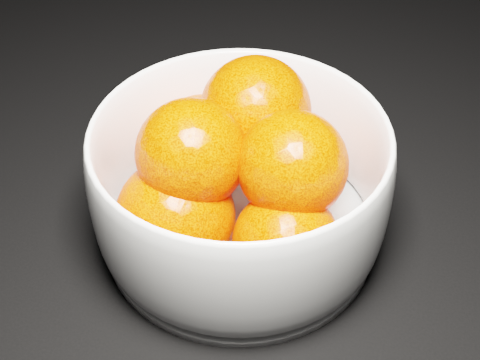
# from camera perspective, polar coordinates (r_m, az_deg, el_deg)

# --- Properties ---
(bowl) EXTENTS (0.23, 0.23, 0.11)m
(bowl) POSITION_cam_1_polar(r_m,az_deg,el_deg) (0.52, 0.00, -0.46)
(bowl) COLOR white
(bowl) RESTS_ON ground
(orange_pile) EXTENTS (0.17, 0.17, 0.13)m
(orange_pile) POSITION_cam_1_polar(r_m,az_deg,el_deg) (0.51, -0.37, 0.92)
(orange_pile) COLOR #FF3E05
(orange_pile) RESTS_ON bowl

